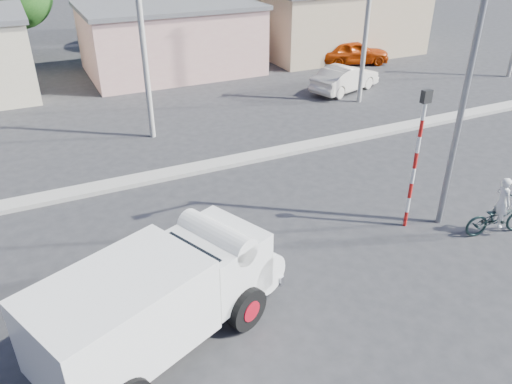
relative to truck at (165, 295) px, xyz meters
name	(u,v)px	position (x,y,z in m)	size (l,w,h in m)	color
ground_plane	(347,281)	(4.87, 0.02, -1.33)	(120.00, 120.00, 0.00)	#29292B
median	(230,162)	(4.87, 8.02, -1.25)	(40.00, 0.80, 0.16)	#99968E
truck	(165,295)	(0.00, 0.00, 0.00)	(6.14, 4.19, 2.39)	black
bicycle	(498,218)	(10.25, 0.00, -0.78)	(0.73, 2.10, 1.10)	black
cyclist	(500,211)	(10.25, 0.00, -0.53)	(0.58, 0.38, 1.59)	white
car_cream	(345,78)	(14.22, 13.88, -0.61)	(1.52, 4.35, 1.43)	beige
car_red	(354,52)	(18.10, 18.57, -0.56)	(1.82, 4.51, 1.54)	#A93004
traffic_pole	(417,150)	(8.07, 1.52, 1.27)	(0.28, 0.18, 4.36)	red
streetlight	(466,67)	(9.00, 1.22, 3.63)	(2.34, 0.22, 9.00)	slate
building_row	(156,37)	(5.96, 22.02, 0.81)	(37.80, 7.30, 4.44)	beige
utility_poles	(260,31)	(8.12, 12.02, 2.74)	(35.40, 0.24, 8.00)	#99968E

